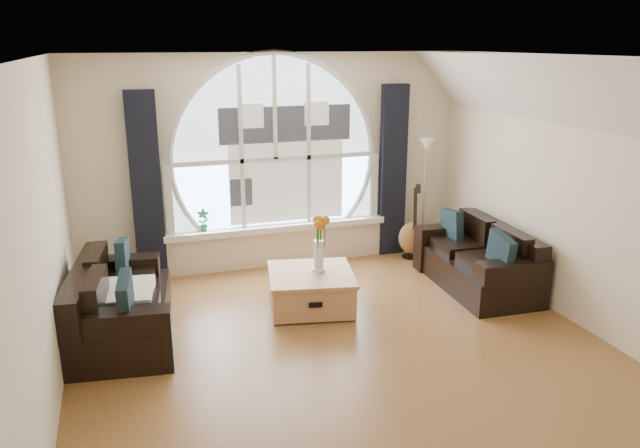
# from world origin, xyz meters

# --- Properties ---
(ground) EXTENTS (5.00, 5.50, 0.01)m
(ground) POSITION_xyz_m (0.00, 0.00, 0.00)
(ground) COLOR brown
(ground) RESTS_ON ground
(ceiling) EXTENTS (5.00, 5.50, 0.01)m
(ceiling) POSITION_xyz_m (0.00, 0.00, 2.70)
(ceiling) COLOR silver
(ceiling) RESTS_ON ground
(wall_back) EXTENTS (5.00, 0.01, 2.70)m
(wall_back) POSITION_xyz_m (0.00, 2.75, 1.35)
(wall_back) COLOR beige
(wall_back) RESTS_ON ground
(wall_front) EXTENTS (5.00, 0.01, 2.70)m
(wall_front) POSITION_xyz_m (0.00, -2.75, 1.35)
(wall_front) COLOR beige
(wall_front) RESTS_ON ground
(wall_left) EXTENTS (0.01, 5.50, 2.70)m
(wall_left) POSITION_xyz_m (-2.50, 0.00, 1.35)
(wall_left) COLOR beige
(wall_left) RESTS_ON ground
(wall_right) EXTENTS (0.01, 5.50, 2.70)m
(wall_right) POSITION_xyz_m (2.50, 0.00, 1.35)
(wall_right) COLOR beige
(wall_right) RESTS_ON ground
(attic_slope) EXTENTS (0.92, 5.50, 0.72)m
(attic_slope) POSITION_xyz_m (2.20, 0.00, 2.35)
(attic_slope) COLOR silver
(attic_slope) RESTS_ON ground
(arched_window) EXTENTS (2.60, 0.06, 2.15)m
(arched_window) POSITION_xyz_m (0.00, 2.72, 1.62)
(arched_window) COLOR silver
(arched_window) RESTS_ON wall_back
(window_sill) EXTENTS (2.90, 0.22, 0.08)m
(window_sill) POSITION_xyz_m (0.00, 2.65, 0.51)
(window_sill) COLOR white
(window_sill) RESTS_ON wall_back
(window_frame) EXTENTS (2.76, 0.08, 2.15)m
(window_frame) POSITION_xyz_m (0.00, 2.69, 1.62)
(window_frame) COLOR white
(window_frame) RESTS_ON wall_back
(neighbor_house) EXTENTS (1.70, 0.02, 1.50)m
(neighbor_house) POSITION_xyz_m (0.15, 2.71, 1.50)
(neighbor_house) COLOR silver
(neighbor_house) RESTS_ON wall_back
(curtain_left) EXTENTS (0.35, 0.12, 2.30)m
(curtain_left) POSITION_xyz_m (-1.60, 2.63, 1.15)
(curtain_left) COLOR black
(curtain_left) RESTS_ON ground
(curtain_right) EXTENTS (0.35, 0.12, 2.30)m
(curtain_right) POSITION_xyz_m (1.60, 2.63, 1.15)
(curtain_right) COLOR black
(curtain_right) RESTS_ON ground
(sofa_left) EXTENTS (1.06, 1.79, 0.75)m
(sofa_left) POSITION_xyz_m (-1.98, 1.14, 0.40)
(sofa_left) COLOR black
(sofa_left) RESTS_ON ground
(sofa_right) EXTENTS (0.90, 1.69, 0.73)m
(sofa_right) POSITION_xyz_m (2.04, 1.16, 0.40)
(sofa_right) COLOR black
(sofa_right) RESTS_ON ground
(coffee_chest) EXTENTS (1.07, 1.07, 0.45)m
(coffee_chest) POSITION_xyz_m (0.00, 1.22, 0.22)
(coffee_chest) COLOR #BB7D4F
(coffee_chest) RESTS_ON ground
(throw_blanket) EXTENTS (0.62, 0.62, 0.10)m
(throw_blanket) POSITION_xyz_m (-1.95, 1.03, 0.50)
(throw_blanket) COLOR silver
(throw_blanket) RESTS_ON sofa_left
(vase_flowers) EXTENTS (0.24, 0.24, 0.70)m
(vase_flowers) POSITION_xyz_m (0.10, 1.24, 0.80)
(vase_flowers) COLOR white
(vase_flowers) RESTS_ON coffee_chest
(floor_lamp) EXTENTS (0.24, 0.24, 1.60)m
(floor_lamp) POSITION_xyz_m (1.99, 2.44, 0.80)
(floor_lamp) COLOR #B2B2B2
(floor_lamp) RESTS_ON ground
(guitar) EXTENTS (0.42, 0.36, 1.06)m
(guitar) POSITION_xyz_m (1.76, 2.29, 0.53)
(guitar) COLOR brown
(guitar) RESTS_ON ground
(potted_plant) EXTENTS (0.16, 0.12, 0.28)m
(potted_plant) POSITION_xyz_m (-0.95, 2.65, 0.69)
(potted_plant) COLOR #1E6023
(potted_plant) RESTS_ON window_sill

